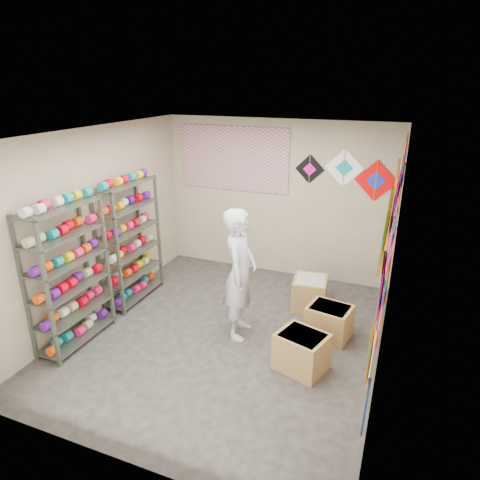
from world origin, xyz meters
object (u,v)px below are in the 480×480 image
at_px(carton_a, 302,352).
at_px(carton_b, 329,322).
at_px(shelf_rack_back, 130,242).
at_px(shopkeeper, 240,274).
at_px(carton_c, 310,293).
at_px(shelf_rack_front, 69,276).

bearing_deg(carton_a, carton_b, 94.86).
height_order(shelf_rack_back, carton_b, shelf_rack_back).
relative_size(shelf_rack_back, carton_b, 3.44).
height_order(shopkeeper, carton_b, shopkeeper).
bearing_deg(carton_c, shelf_rack_back, -171.38).
distance_m(shopkeeper, carton_a, 1.25).
relative_size(shelf_rack_front, shopkeeper, 1.06).
bearing_deg(shopkeeper, carton_b, -79.88).
xyz_separation_m(shelf_rack_front, carton_b, (3.10, 1.33, -0.72)).
height_order(shelf_rack_back, shopkeeper, shelf_rack_back).
relative_size(shopkeeper, carton_a, 3.18).
bearing_deg(carton_c, shelf_rack_front, -149.41).
relative_size(shelf_rack_front, carton_a, 3.38).
height_order(shelf_rack_front, carton_b, shelf_rack_front).
bearing_deg(carton_b, carton_a, -91.93).
bearing_deg(carton_c, carton_a, -87.09).
height_order(shelf_rack_back, carton_a, shelf_rack_back).
bearing_deg(shelf_rack_back, carton_a, -14.81).
bearing_deg(shelf_rack_back, shopkeeper, -9.74).
xyz_separation_m(shelf_rack_back, carton_c, (2.67, 0.73, -0.71)).
distance_m(shelf_rack_front, carton_b, 3.45).
relative_size(shelf_rack_back, carton_a, 3.38).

